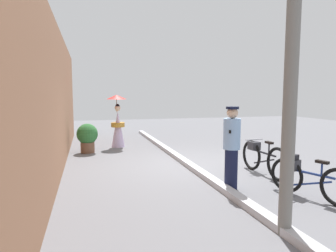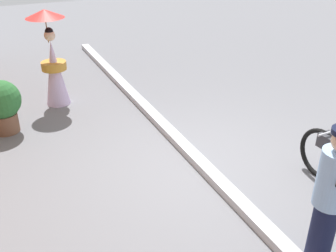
{
  "view_description": "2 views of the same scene",
  "coord_description": "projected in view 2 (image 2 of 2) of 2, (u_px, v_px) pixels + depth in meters",
  "views": [
    {
      "loc": [
        -7.53,
        2.58,
        1.92
      ],
      "look_at": [
        -0.22,
        0.57,
        1.1
      ],
      "focal_mm": 31.69,
      "sensor_mm": 36.0,
      "label": 1
    },
    {
      "loc": [
        -4.36,
        2.58,
        3.34
      ],
      "look_at": [
        -0.18,
        0.63,
        0.92
      ],
      "focal_mm": 41.75,
      "sensor_mm": 36.0,
      "label": 2
    }
  ],
  "objects": [
    {
      "name": "potted_plant_by_door",
      "position": [
        2.0,
        103.0,
        6.78
      ],
      "size": [
        0.7,
        0.68,
        0.96
      ],
      "color": "brown",
      "rests_on": "ground_plane"
    },
    {
      "name": "sidewalk_curb",
      "position": [
        200.0,
        163.0,
        5.99
      ],
      "size": [
        14.0,
        0.2,
        0.12
      ],
      "primitive_type": "cube",
      "color": "#B2B2B7",
      "rests_on": "ground_plane"
    },
    {
      "name": "person_officer",
      "position": [
        330.0,
        198.0,
        3.9
      ],
      "size": [
        0.34,
        0.34,
        1.68
      ],
      "color": "#141938",
      "rests_on": "ground_plane"
    },
    {
      "name": "ground_plane",
      "position": [
        200.0,
        166.0,
        6.02
      ],
      "size": [
        30.0,
        30.0,
        0.0
      ],
      "primitive_type": "plane",
      "color": "slate"
    },
    {
      "name": "person_with_parasol",
      "position": [
        53.0,
        60.0,
        7.69
      ],
      "size": [
        0.73,
        0.73,
        1.9
      ],
      "color": "silver",
      "rests_on": "ground_plane"
    }
  ]
}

